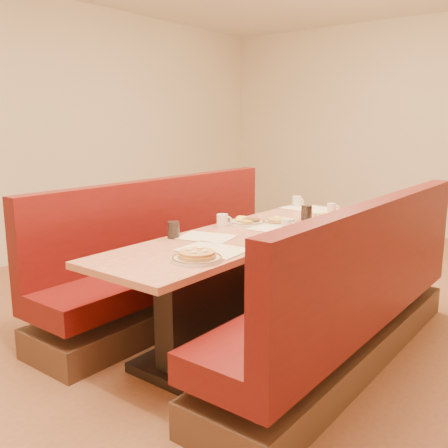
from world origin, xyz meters
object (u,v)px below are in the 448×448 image
Objects in this scene: coffee_mug_c at (332,208)px; soda_tumbler_mid at (307,213)px; coffee_mug_a at (288,225)px; coffee_mug_b at (223,220)px; booth_right at (349,308)px; eggs_plate at (246,221)px; booth_left at (175,267)px; coffee_mug_d at (297,201)px; diner_table at (251,283)px; pancake_plate at (197,257)px; soda_tumbler_near at (173,230)px.

coffee_mug_c is 0.89× the size of soda_tumbler_mid.
coffee_mug_a reaches higher than coffee_mug_b.
booth_right is 1.02m from eggs_plate.
booth_left is at bearing -141.50° from coffee_mug_c.
coffee_mug_d is at bearing 67.49° from booth_left.
booth_right is 0.69m from coffee_mug_a.
soda_tumbler_mid reaches higher than coffee_mug_c.
soda_tumbler_mid is at bearing 79.67° from diner_table.
eggs_plate is 2.34× the size of soda_tumbler_mid.
soda_tumbler_mid is at bearing 137.33° from booth_right.
diner_table is 1.00× the size of booth_right.
booth_right is at bearing -22.10° from coffee_mug_b.
booth_right is at bearing -41.85° from coffee_mug_d.
coffee_mug_d reaches higher than pancake_plate.
coffee_mug_d is (-0.40, 0.12, 0.01)m from coffee_mug_c.
coffee_mug_a reaches higher than diner_table.
soda_tumbler_near is at bearing -113.90° from coffee_mug_b.
booth_left reaches higher than pancake_plate.
pancake_plate is at bearing -69.14° from eggs_plate.
soda_tumbler_near is (-1.01, -0.48, 0.44)m from booth_right.
pancake_plate is (0.19, -0.80, 0.40)m from diner_table.
coffee_mug_d is (-0.49, 0.98, -0.00)m from coffee_mug_a.
pancake_plate is at bearing -82.32° from coffee_mug_b.
eggs_plate reaches higher than diner_table.
soda_tumbler_mid reaches higher than soda_tumbler_near.
soda_tumbler_mid is at bearing 70.06° from soda_tumbler_near.
coffee_mug_a is 1.09m from coffee_mug_d.
booth_right is at bearing 0.00° from diner_table.
soda_tumbler_near is 1.13m from soda_tumbler_mid.
coffee_mug_c is 0.41m from coffee_mug_d.
coffee_mug_b reaches higher than eggs_plate.
soda_tumbler_mid is (-0.09, 1.37, 0.04)m from pancake_plate.
eggs_plate is at bearing 81.59° from soda_tumbler_near.
coffee_mug_c is at bearing 92.29° from pancake_plate.
booth_right is (1.46, 0.00, 0.00)m from booth_left.
soda_tumbler_near is 0.95× the size of soda_tumbler_mid.
coffee_mug_a is 1.04× the size of soda_tumbler_mid.
booth_left is at bearing 180.00° from booth_right.
booth_left reaches higher than soda_tumbler_mid.
diner_table is 1.07m from coffee_mug_c.
booth_right is 21.45× the size of coffee_mug_d.
coffee_mug_c is at bearing 83.03° from diner_table.
coffee_mug_d is at bearing 153.08° from coffee_mug_c.
pancake_plate is 0.92m from coffee_mug_a.
booth_left is at bearing -159.66° from coffee_mug_a.
booth_right is at bearing -11.27° from eggs_plate.
booth_left reaches higher than coffee_mug_a.
coffee_mug_a reaches higher than coffee_mug_c.
eggs_plate is 0.19m from coffee_mug_b.
eggs_plate is (0.55, 0.18, 0.40)m from booth_left.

